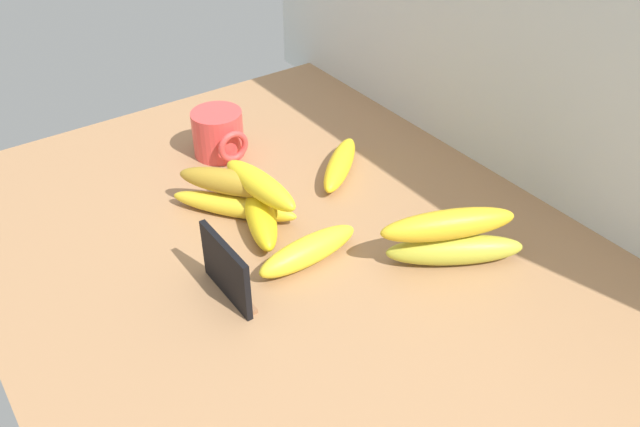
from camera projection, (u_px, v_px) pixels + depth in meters
counter_top at (307, 278)px, 89.38cm from camera, size 110.00×76.00×3.00cm
chalkboard_sign at (227, 271)px, 82.29cm from camera, size 11.00×1.80×8.40cm
coffee_mug at (219, 134)px, 109.98cm from camera, size 9.87×8.37×7.65cm
banana_0 at (259, 214)px, 94.98cm from camera, size 17.12×10.41×4.18cm
banana_1 at (234, 206)px, 97.31cm from camera, size 17.14×14.43×3.22cm
banana_2 at (455, 250)px, 88.53cm from camera, size 12.92×17.86×4.06cm
banana_3 at (340, 164)px, 106.18cm from camera, size 12.96×14.32×3.58cm
banana_4 at (308, 251)px, 88.51cm from camera, size 4.78×15.75×3.92cm
banana_5 at (232, 182)px, 96.07cm from camera, size 15.23×13.03×3.73cm
banana_6 at (260, 185)px, 93.75cm from camera, size 15.59×5.30×3.79cm
banana_7 at (448, 225)px, 86.36cm from camera, size 10.73×18.43×3.99cm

